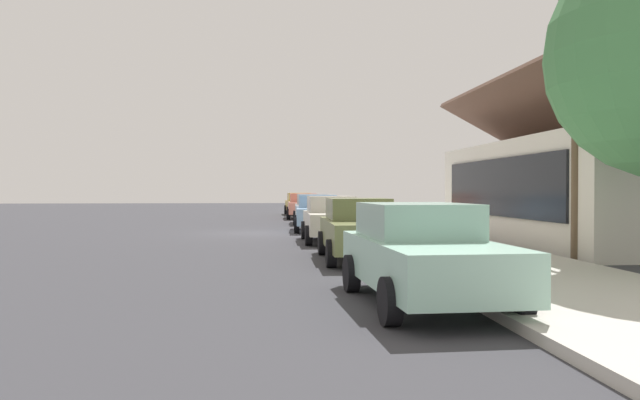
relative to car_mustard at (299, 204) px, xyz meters
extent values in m
plane|color=#38383D|center=(18.95, -2.88, -0.82)|extent=(120.00, 120.00, 0.00)
cube|color=beige|center=(18.95, 2.72, -0.74)|extent=(60.00, 4.20, 0.16)
cube|color=gold|center=(0.11, 0.00, -0.14)|extent=(4.78, 1.89, 0.70)
cube|color=gold|center=(-0.36, -0.01, 0.49)|extent=(2.31, 1.63, 0.56)
cylinder|color=black|center=(1.57, 0.93, -0.49)|extent=(0.66, 0.23, 0.66)
cylinder|color=black|center=(1.60, -0.86, -0.49)|extent=(0.66, 0.23, 0.66)
cylinder|color=black|center=(-1.37, 0.87, -0.49)|extent=(0.66, 0.23, 0.66)
cylinder|color=black|center=(-1.34, -0.92, -0.49)|extent=(0.66, 0.23, 0.66)
cube|color=#EA8C75|center=(5.89, -0.09, -0.14)|extent=(4.62, 1.98, 0.70)
cube|color=tan|center=(5.44, -0.08, 0.49)|extent=(2.24, 1.69, 0.56)
cylinder|color=black|center=(7.33, 0.80, -0.49)|extent=(0.67, 0.24, 0.66)
cylinder|color=black|center=(7.28, -1.05, -0.49)|extent=(0.67, 0.24, 0.66)
cylinder|color=black|center=(4.50, 0.88, -0.49)|extent=(0.67, 0.24, 0.66)
cylinder|color=black|center=(4.45, -0.97, -0.49)|extent=(0.67, 0.24, 0.66)
cube|color=silver|center=(12.02, 0.01, -0.14)|extent=(4.45, 2.00, 0.70)
cube|color=#A0A2A6|center=(11.58, 0.03, 0.49)|extent=(2.17, 1.67, 0.56)
cylinder|color=black|center=(13.41, 0.84, -0.49)|extent=(0.67, 0.25, 0.66)
cylinder|color=black|center=(13.33, -0.95, -0.49)|extent=(0.67, 0.25, 0.66)
cylinder|color=black|center=(10.71, 0.97, -0.49)|extent=(0.67, 0.25, 0.66)
cylinder|color=black|center=(10.62, -0.82, -0.49)|extent=(0.67, 0.25, 0.66)
cube|color=#8CB7E0|center=(17.94, -0.20, -0.14)|extent=(4.45, 2.05, 0.70)
cube|color=#779CBE|center=(17.50, -0.18, 0.49)|extent=(2.17, 1.72, 0.56)
cylinder|color=black|center=(19.33, 0.66, -0.49)|extent=(0.67, 0.25, 0.66)
cylinder|color=black|center=(19.25, -1.19, -0.49)|extent=(0.67, 0.25, 0.66)
cylinder|color=black|center=(16.63, 0.79, -0.49)|extent=(0.67, 0.25, 0.66)
cylinder|color=black|center=(16.54, -1.06, -0.49)|extent=(0.67, 0.25, 0.66)
cube|color=silver|center=(23.68, -0.20, -0.14)|extent=(4.35, 1.82, 0.70)
cube|color=beige|center=(23.24, -0.19, 0.49)|extent=(2.10, 1.58, 0.56)
cylinder|color=black|center=(25.03, 0.67, -0.49)|extent=(0.66, 0.23, 0.66)
cylinder|color=black|center=(25.01, -1.10, -0.49)|extent=(0.66, 0.23, 0.66)
cylinder|color=black|center=(22.34, 0.70, -0.49)|extent=(0.66, 0.23, 0.66)
cylinder|color=black|center=(22.32, -1.07, -0.49)|extent=(0.66, 0.23, 0.66)
cube|color=olive|center=(29.39, -0.10, -0.14)|extent=(4.65, 1.82, 0.70)
cube|color=#61683C|center=(28.93, -0.09, 0.49)|extent=(2.25, 1.56, 0.56)
cylinder|color=black|center=(30.84, 0.74, -0.49)|extent=(0.66, 0.23, 0.66)
cylinder|color=black|center=(30.80, -0.99, -0.49)|extent=(0.66, 0.23, 0.66)
cylinder|color=black|center=(27.98, 0.80, -0.49)|extent=(0.66, 0.23, 0.66)
cylinder|color=black|center=(27.94, -0.93, -0.49)|extent=(0.66, 0.23, 0.66)
cube|color=#9ED1BC|center=(35.65, -0.04, -0.14)|extent=(4.63, 2.00, 0.70)
cube|color=#86B1A0|center=(35.20, -0.05, 0.49)|extent=(2.25, 1.68, 0.56)
cylinder|color=black|center=(37.03, 0.93, -0.49)|extent=(0.67, 0.25, 0.66)
cylinder|color=black|center=(37.10, -0.88, -0.49)|extent=(0.67, 0.25, 0.66)
cylinder|color=black|center=(34.20, 0.81, -0.49)|extent=(0.67, 0.25, 0.66)
cylinder|color=black|center=(34.28, -1.00, -0.49)|extent=(0.67, 0.25, 0.66)
cube|color=silver|center=(24.76, 9.12, 0.91)|extent=(12.39, 7.61, 3.45)
cube|color=black|center=(24.76, 5.28, 1.08)|extent=(9.92, 0.08, 1.93)
cube|color=brown|center=(24.76, 7.22, 3.64)|extent=(12.99, 4.10, 2.28)
cylinder|color=brown|center=(30.06, 5.32, 2.93)|extent=(0.24, 0.24, 7.50)
cylinder|color=red|center=(22.88, 1.32, -0.38)|extent=(0.22, 0.22, 0.55)
sphere|color=red|center=(22.88, 1.32, -0.04)|extent=(0.18, 0.18, 0.18)
camera|label=1|loc=(45.28, -2.54, 0.99)|focal=35.23mm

